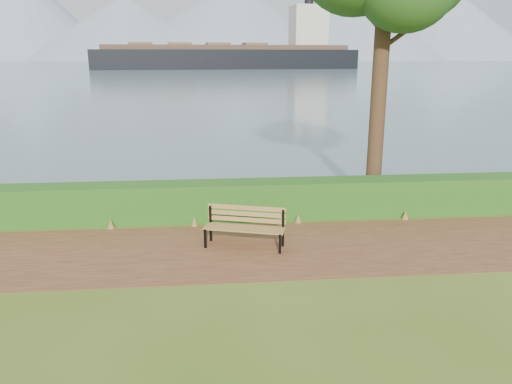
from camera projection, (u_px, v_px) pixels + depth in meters
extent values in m
plane|color=#47611B|center=(243.00, 255.00, 10.96)|extent=(140.00, 140.00, 0.00)
cube|color=#562B1D|center=(242.00, 250.00, 11.24)|extent=(40.00, 3.40, 0.01)
cube|color=#164313|center=(236.00, 200.00, 13.32)|extent=(32.00, 0.85, 1.00)
cube|color=#405866|center=(208.00, 63.00, 260.42)|extent=(700.00, 510.00, 0.00)
cone|color=#7A89A2|center=(23.00, 13.00, 382.04)|extent=(140.00, 140.00, 70.00)
cone|color=#7A89A2|center=(127.00, 28.00, 378.00)|extent=(160.00, 160.00, 48.00)
cone|color=#7A89A2|center=(231.00, 19.00, 393.16)|extent=(190.00, 190.00, 62.00)
cone|color=#7A89A2|center=(344.00, 28.00, 398.31)|extent=(170.00, 170.00, 50.00)
cone|color=#7A89A2|center=(447.00, 24.00, 415.20)|extent=(150.00, 150.00, 58.00)
cone|color=#7A89A2|center=(194.00, 38.00, 417.95)|extent=(120.00, 120.00, 35.00)
cone|color=#7A89A2|center=(382.00, 36.00, 427.34)|extent=(130.00, 130.00, 40.00)
cube|color=black|center=(205.00, 239.00, 11.29)|extent=(0.07, 0.07, 0.46)
cube|color=black|center=(211.00, 224.00, 11.66)|extent=(0.07, 0.07, 0.88)
cube|color=black|center=(208.00, 227.00, 11.45)|extent=(0.20, 0.52, 0.05)
cube|color=black|center=(280.00, 244.00, 10.97)|extent=(0.07, 0.07, 0.46)
cube|color=black|center=(283.00, 228.00, 11.34)|extent=(0.07, 0.07, 0.88)
cube|color=black|center=(282.00, 232.00, 11.13)|extent=(0.20, 0.52, 0.05)
cube|color=olive|center=(242.00, 231.00, 11.10)|extent=(1.78, 0.62, 0.04)
cube|color=olive|center=(244.00, 229.00, 11.22)|extent=(1.78, 0.62, 0.04)
cube|color=olive|center=(245.00, 227.00, 11.34)|extent=(1.78, 0.62, 0.04)
cube|color=olive|center=(246.00, 226.00, 11.47)|extent=(1.78, 0.62, 0.04)
cube|color=olive|center=(247.00, 220.00, 11.49)|extent=(1.77, 0.57, 0.11)
cube|color=olive|center=(247.00, 214.00, 11.45)|extent=(1.77, 0.57, 0.11)
cube|color=olive|center=(247.00, 208.00, 11.41)|extent=(1.77, 0.57, 0.11)
cylinder|color=#392217|center=(380.00, 68.00, 13.58)|extent=(0.43, 0.43, 7.78)
cylinder|color=#392217|center=(400.00, 35.00, 13.39)|extent=(1.14, 0.13, 0.85)
cylinder|color=#392217|center=(367.00, 14.00, 13.27)|extent=(0.88, 0.41, 0.78)
cube|color=black|center=(227.00, 63.00, 152.11)|extent=(80.38, 19.69, 7.96)
cube|color=#4A342C|center=(227.00, 47.00, 150.87)|extent=(73.93, 17.86, 1.36)
cube|color=beige|center=(308.00, 27.00, 153.81)|extent=(11.04, 10.27, 12.50)
cylinder|color=black|center=(309.00, 1.00, 151.84)|extent=(2.73, 2.73, 3.98)
cube|color=brown|center=(141.00, 44.00, 146.05)|extent=(7.47, 8.09, 0.91)
cube|color=brown|center=(180.00, 44.00, 148.09)|extent=(7.47, 8.09, 0.91)
cube|color=brown|center=(218.00, 44.00, 150.13)|extent=(7.47, 8.09, 0.91)
cube|color=brown|center=(255.00, 44.00, 152.18)|extent=(7.47, 8.09, 0.91)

